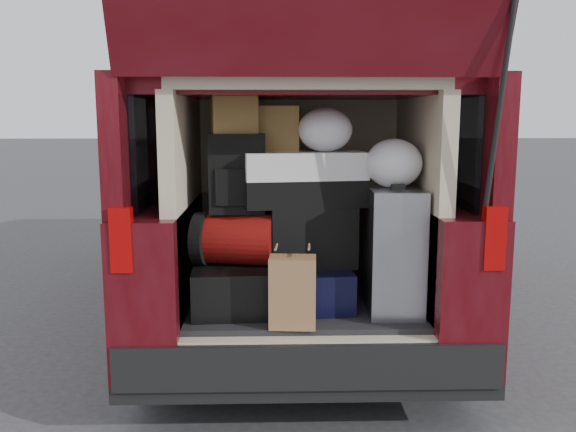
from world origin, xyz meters
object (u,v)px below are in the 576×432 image
Objects in this scene: twotone_duffel at (303,178)px; backpack at (238,174)px; black_hardshell at (235,284)px; kraft_bag at (293,292)px; navy_hardshell at (311,285)px; silver_roller at (394,250)px; red_duffel at (236,239)px; black_soft_case at (311,236)px.

backpack is at bearing -179.61° from twotone_duffel.
twotone_duffel is at bearing 2.72° from black_hardshell.
navy_hardshell is at bearing 76.36° from kraft_bag.
silver_roller is 0.62m from kraft_bag.
silver_roller is 1.56× the size of red_duffel.
silver_roller is 0.62m from twotone_duffel.
black_soft_case is at bearing 18.72° from red_duffel.
navy_hardshell is 0.28m from black_soft_case.
black_hardshell is 1.44× the size of red_duffel.
black_hardshell is at bearing 178.15° from twotone_duffel.
navy_hardshell is 0.50m from silver_roller.
black_hardshell is 1.32× the size of black_soft_case.
silver_roller is 1.43× the size of black_soft_case.
black_soft_case is at bearing 167.45° from silver_roller.
navy_hardshell is 1.42× the size of kraft_bag.
red_duffel is at bearing 179.53° from black_soft_case.
silver_roller is at bearing -22.47° from black_soft_case.
twotone_duffel is (-0.47, 0.14, 0.37)m from silver_roller.
backpack reaches higher than black_hardshell.
kraft_bag is at bearing -114.82° from black_soft_case.
navy_hardshell is at bearing -50.70° from twotone_duffel.
kraft_bag is at bearing -112.05° from navy_hardshell.
red_duffel is 1.00× the size of backpack.
twotone_duffel is at bearing 143.19° from black_soft_case.
red_duffel is 0.35m from backpack.
red_duffel is (-0.29, 0.31, 0.21)m from kraft_bag.
black_hardshell is at bearing 175.80° from silver_roller.
black_soft_case is 0.32m from twotone_duffel.
red_duffel is at bearing -122.93° from backpack.
silver_roller reaches higher than kraft_bag.
twotone_duffel is (0.07, 0.39, 0.52)m from kraft_bag.
red_duffel is 0.41m from black_soft_case.
black_soft_case is at bearing 4.72° from backpack.
twotone_duffel is at bearing 166.02° from silver_roller.
twotone_duffel is (0.35, 0.05, -0.03)m from backpack.
navy_hardshell is 0.73m from backpack.
red_duffel is at bearing 137.14° from kraft_bag.
black_hardshell is 0.93× the size of silver_roller.
red_duffel reaches higher than kraft_bag.
black_hardshell is 0.88m from silver_roller.
twotone_duffel reaches higher than black_hardshell.
kraft_bag is at bearing -108.41° from twotone_duffel.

